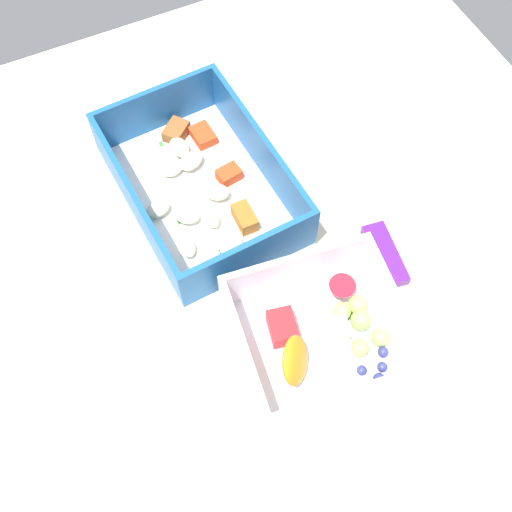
{
  "coord_description": "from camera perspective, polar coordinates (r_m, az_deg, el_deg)",
  "views": [
    {
      "loc": [
        24.63,
        -12.36,
        58.21
      ],
      "look_at": [
        -2.02,
        0.35,
        4.0
      ],
      "focal_mm": 44.46,
      "sensor_mm": 36.0,
      "label": 1
    }
  ],
  "objects": [
    {
      "name": "paper_cup_liner",
      "position": [
        0.61,
        19.67,
        -10.95
      ],
      "size": [
        4.24,
        4.24,
        2.2
      ],
      "primitive_type": "cylinder",
      "color": "white",
      "rests_on": "table_surface"
    },
    {
      "name": "table_surface",
      "position": [
        0.64,
        0.5,
        -2.86
      ],
      "size": [
        80.0,
        80.0,
        2.0
      ],
      "primitive_type": "cube",
      "color": "beige",
      "rests_on": "ground"
    },
    {
      "name": "fruit_bowl",
      "position": [
        0.59,
        5.84,
        -7.04
      ],
      "size": [
        15.51,
        16.45,
        5.68
      ],
      "rotation": [
        0.0,
        0.0,
        -0.13
      ],
      "color": "white",
      "rests_on": "table_surface"
    },
    {
      "name": "pasta_container",
      "position": [
        0.66,
        -4.97,
        6.36
      ],
      "size": [
        22.67,
        16.12,
        6.31
      ],
      "rotation": [
        0.0,
        0.0,
        0.06
      ],
      "color": "white",
      "rests_on": "table_surface"
    },
    {
      "name": "candy_bar",
      "position": [
        0.65,
        11.51,
        0.1
      ],
      "size": [
        7.28,
        3.41,
        1.2
      ],
      "primitive_type": "cube",
      "rotation": [
        0.0,
        0.0,
        -0.15
      ],
      "color": "#51197A",
      "rests_on": "table_surface"
    }
  ]
}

